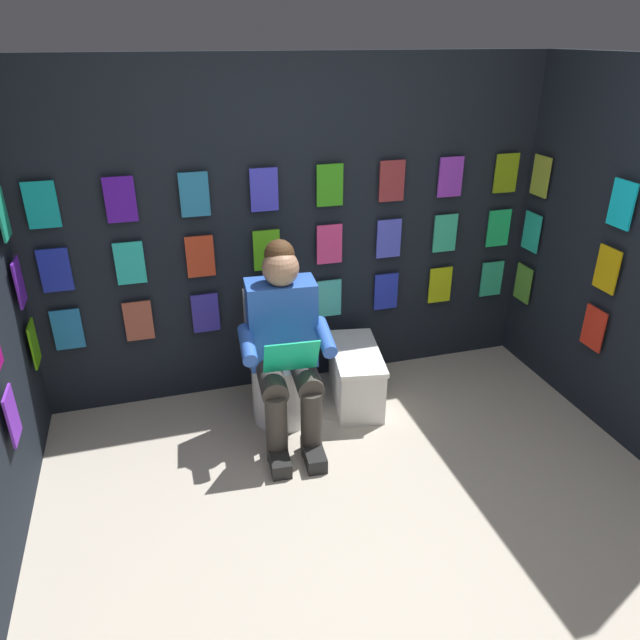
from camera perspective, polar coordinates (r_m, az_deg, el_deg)
The scene contains 6 objects.
ground_plane at distance 2.91m, azimuth 7.94°, elevation -23.87°, with size 30.00×30.00×0.00m, color #B2A899.
display_wall_back at distance 3.84m, azimuth -2.43°, elevation 8.53°, with size 3.41×0.14×2.13m.
display_wall_left at distance 3.83m, azimuth 27.22°, elevation 5.60°, with size 0.14×1.83×2.13m.
toilet at distance 3.73m, azimuth -3.88°, elevation -4.48°, with size 0.42×0.57×0.77m.
person_reading at distance 3.40m, azimuth -3.40°, elevation -2.40°, with size 0.55×0.70×1.19m.
comic_longbox_near at distance 3.89m, azimuth 3.49°, elevation -5.40°, with size 0.40×0.66×0.38m.
Camera 1 is at (0.87, 1.67, 2.21)m, focal length 33.03 mm.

